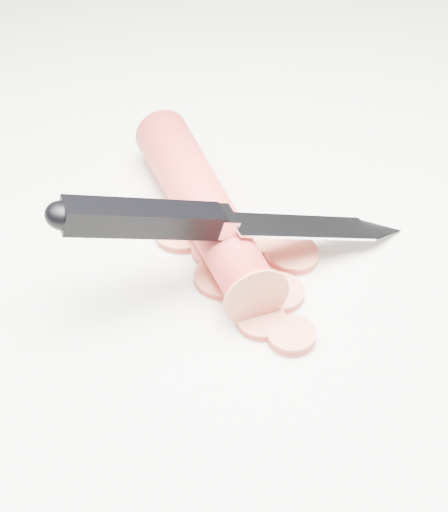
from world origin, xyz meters
TOP-DOWN VIEW (x-y plane):
  - ground at (0.00, 0.00)m, footprint 2.40×2.40m
  - carrot at (-0.01, 0.03)m, footprint 0.10×0.20m
  - carrot_slice_0 at (-0.03, -0.03)m, footprint 0.04×0.04m
  - carrot_slice_1 at (-0.04, -0.07)m, footprint 0.03×0.03m
  - carrot_slice_2 at (-0.02, -0.06)m, footprint 0.04×0.04m
  - carrot_slice_3 at (0.01, -0.04)m, footprint 0.03×0.03m
  - carrot_slice_4 at (0.02, -0.03)m, footprint 0.04×0.04m
  - carrot_slice_5 at (-0.03, 0.03)m, footprint 0.04×0.04m
  - carrot_slice_6 at (-0.04, -0.09)m, footprint 0.03×0.03m
  - carrot_slice_7 at (0.01, -0.02)m, footprint 0.03×0.03m
  - carrot_slice_8 at (-0.03, -0.00)m, footprint 0.03×0.03m
  - kitchen_knife at (-0.02, -0.02)m, footprint 0.24×0.10m

SIDE VIEW (x-z plane):
  - ground at x=0.00m, z-range 0.00..0.00m
  - carrot_slice_2 at x=-0.02m, z-range 0.00..0.01m
  - carrot_slice_1 at x=-0.04m, z-range 0.00..0.01m
  - carrot_slice_4 at x=0.02m, z-range 0.00..0.01m
  - carrot_slice_0 at x=-0.03m, z-range 0.00..0.01m
  - carrot_slice_5 at x=-0.03m, z-range 0.00..0.01m
  - carrot_slice_7 at x=0.01m, z-range 0.00..0.01m
  - carrot_slice_3 at x=0.01m, z-range 0.00..0.01m
  - carrot_slice_8 at x=-0.03m, z-range 0.00..0.01m
  - carrot_slice_6 at x=-0.04m, z-range 0.00..0.01m
  - carrot at x=-0.01m, z-range 0.00..0.04m
  - kitchen_knife at x=-0.02m, z-range 0.00..0.08m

